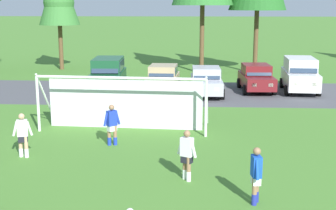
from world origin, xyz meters
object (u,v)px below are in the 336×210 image
(parked_car_slot_far_left, at_px, (108,75))
(parked_car_slot_left, at_px, (163,79))
(soccer_goal, at_px, (124,101))
(player_winger_left, at_px, (112,125))
(player_defender_far, at_px, (23,135))
(parked_car_slot_center_left, at_px, (206,81))
(player_midfield_center, at_px, (256,176))
(player_winger_right, at_px, (187,155))
(parked_car_slot_center_right, at_px, (300,74))
(parked_car_slot_center, at_px, (256,78))

(parked_car_slot_far_left, bearing_deg, parked_car_slot_left, 2.03)
(soccer_goal, bearing_deg, player_winger_left, -92.48)
(soccer_goal, height_order, parked_car_slot_left, soccer_goal)
(player_defender_far, xyz_separation_m, parked_car_slot_center_left, (6.85, 12.55, 0.05))
(player_midfield_center, height_order, parked_car_slot_left, parked_car_slot_left)
(player_winger_left, height_order, parked_car_slot_far_left, parked_car_slot_far_left)
(parked_car_slot_left, bearing_deg, player_winger_right, -83.04)
(player_winger_right, xyz_separation_m, parked_car_slot_left, (-1.87, 15.34, 0.05))
(parked_car_slot_center_left, height_order, parked_car_slot_center_right, parked_car_slot_center_right)
(parked_car_slot_far_left, xyz_separation_m, parked_car_slot_center, (9.42, 0.90, -0.24))
(parked_car_slot_far_left, relative_size, parked_car_slot_left, 1.10)
(player_winger_left, distance_m, parked_car_slot_center, 14.34)
(player_winger_right, xyz_separation_m, parked_car_slot_far_left, (-5.36, 15.22, 0.29))
(soccer_goal, bearing_deg, parked_car_slot_far_left, 104.92)
(parked_car_slot_center_left, bearing_deg, parked_car_slot_center, 26.47)
(soccer_goal, xyz_separation_m, player_midfield_center, (4.90, -7.84, -0.47))
(player_midfield_center, distance_m, parked_car_slot_far_left, 18.44)
(parked_car_slot_center, xyz_separation_m, parked_car_slot_center_right, (2.75, 0.03, 0.24))
(player_winger_right, relative_size, parked_car_slot_center_left, 0.39)
(soccer_goal, height_order, parked_car_slot_center, soccer_goal)
(player_winger_left, distance_m, player_winger_right, 4.77)
(player_midfield_center, height_order, player_winger_right, same)
(player_midfield_center, xyz_separation_m, player_winger_left, (-5.01, 5.37, 0.00))
(parked_car_slot_far_left, relative_size, parked_car_slot_center_right, 1.00)
(player_winger_left, distance_m, parked_car_slot_far_left, 11.78)
(parked_car_slot_center_left, bearing_deg, parked_car_slot_far_left, 173.50)
(parked_car_slot_left, xyz_separation_m, parked_car_slot_center_right, (8.69, 0.81, 0.24))
(player_midfield_center, height_order, parked_car_slot_center_right, parked_car_slot_center_right)
(parked_car_slot_center_left, distance_m, parked_car_slot_center, 3.61)
(parked_car_slot_far_left, relative_size, parked_car_slot_center, 1.09)
(player_winger_left, relative_size, player_winger_right, 1.00)
(player_winger_left, relative_size, parked_car_slot_center_right, 0.35)
(player_winger_right, bearing_deg, player_midfield_center, -40.93)
(soccer_goal, relative_size, parked_car_slot_left, 1.76)
(parked_car_slot_center_left, distance_m, parked_car_slot_center_right, 6.21)
(player_winger_right, height_order, parked_car_slot_left, parked_car_slot_left)
(soccer_goal, relative_size, player_defender_far, 4.58)
(soccer_goal, distance_m, parked_car_slot_center_right, 13.98)
(player_winger_right, distance_m, parked_car_slot_center, 16.63)
(parked_car_slot_center_left, height_order, parked_car_slot_center, same)
(player_defender_far, bearing_deg, parked_car_slot_center_left, 61.39)
(soccer_goal, bearing_deg, parked_car_slot_left, 83.40)
(parked_car_slot_center, bearing_deg, parked_car_slot_left, -172.51)
(player_defender_far, bearing_deg, parked_car_slot_far_left, 87.17)
(soccer_goal, bearing_deg, parked_car_slot_center_right, 45.74)
(player_winger_right, height_order, parked_car_slot_center_right, parked_car_slot_center_right)
(player_winger_left, xyz_separation_m, parked_car_slot_center_left, (3.88, 10.84, 0.05))
(player_winger_right, relative_size, parked_car_slot_center, 0.38)
(parked_car_slot_left, bearing_deg, parked_car_slot_center_right, 5.33)
(player_winger_right, distance_m, parked_car_slot_center_left, 14.54)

